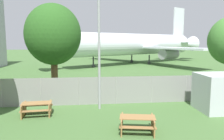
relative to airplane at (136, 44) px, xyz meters
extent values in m
cylinder|color=gray|center=(-15.14, -27.14, -2.83)|extent=(0.07, 0.07, 1.92)
cylinder|color=gray|center=(-12.59, -27.14, -2.83)|extent=(0.07, 0.07, 1.92)
cylinder|color=gray|center=(-10.05, -27.14, -2.83)|extent=(0.07, 0.07, 1.92)
cylinder|color=gray|center=(-7.50, -27.14, -2.83)|extent=(0.07, 0.07, 1.92)
cylinder|color=gray|center=(-4.96, -27.14, -2.83)|extent=(0.07, 0.07, 1.92)
cylinder|color=gray|center=(-2.41, -27.14, -2.83)|extent=(0.07, 0.07, 1.92)
cylinder|color=gray|center=(0.13, -27.14, -2.83)|extent=(0.07, 0.07, 1.92)
cube|color=gray|center=(-7.50, -27.14, -2.83)|extent=(56.00, 0.01, 1.92)
cylinder|color=silver|center=(-0.36, -0.22, 0.05)|extent=(27.25, 18.88, 4.04)
cone|color=silver|center=(-14.65, -9.00, 0.05)|extent=(5.56, 5.56, 4.04)
cone|color=silver|center=(14.36, 8.82, 0.05)|extent=(6.21, 5.74, 3.64)
cube|color=silver|center=(5.43, -6.83, -0.56)|extent=(9.09, 13.82, 0.30)
cylinder|color=#939399|center=(4.69, -4.94, -1.62)|extent=(4.05, 3.45, 1.82)
cube|color=silver|center=(-3.64, 7.93, -0.56)|extent=(11.64, 12.86, 0.30)
cylinder|color=#939399|center=(-2.28, 6.42, -1.62)|extent=(4.05, 3.45, 1.82)
cube|color=silver|center=(11.35, 6.97, 5.10)|extent=(3.23, 2.11, 6.06)
cube|color=silver|center=(11.17, 6.86, 0.45)|extent=(7.41, 9.27, 0.20)
cylinder|color=#2D2D33|center=(-8.53, -5.24, -2.88)|extent=(0.24, 0.24, 1.82)
cylinder|color=#2D2D33|center=(-8.53, -5.24, -3.51)|extent=(0.63, 0.55, 0.56)
cylinder|color=#2D2D33|center=(2.16, -1.52, -2.88)|extent=(0.24, 0.24, 1.82)
cylinder|color=#2D2D33|center=(2.16, -1.52, -3.51)|extent=(0.63, 0.55, 0.56)
cylinder|color=#2D2D33|center=(-0.37, 2.62, -2.88)|extent=(0.24, 0.24, 1.82)
cylinder|color=#2D2D33|center=(-0.37, 2.62, -3.51)|extent=(0.63, 0.55, 0.56)
cube|color=silver|center=(-0.90, -29.33, -2.63)|extent=(3.25, 2.35, 2.33)
cube|color=olive|center=(-7.09, -32.03, -3.05)|extent=(1.80, 1.07, 0.04)
cube|color=olive|center=(-6.99, -31.48, -3.35)|extent=(1.71, 0.60, 0.04)
cube|color=olive|center=(-7.20, -32.58, -3.35)|extent=(1.71, 0.60, 0.04)
cube|color=olive|center=(-6.36, -32.17, -3.42)|extent=(0.32, 1.39, 0.74)
cube|color=olive|center=(-7.83, -31.89, -3.42)|extent=(0.32, 1.39, 0.74)
cube|color=olive|center=(-12.46, -29.02, -3.05)|extent=(1.76, 0.89, 0.04)
cube|color=olive|center=(-12.50, -28.46, -3.35)|extent=(1.72, 0.41, 0.04)
cube|color=olive|center=(-12.41, -29.57, -3.35)|extent=(1.72, 0.41, 0.04)
cube|color=olive|center=(-11.71, -28.96, -3.42)|extent=(0.17, 1.40, 0.74)
cube|color=olive|center=(-13.21, -29.07, -3.42)|extent=(0.17, 1.40, 0.74)
cylinder|color=brown|center=(-12.25, -23.23, -2.31)|extent=(0.55, 0.55, 2.97)
ellipsoid|color=#28561E|center=(-12.25, -23.23, 1.13)|extent=(4.59, 4.59, 5.05)
cylinder|color=#99999E|center=(-8.71, -28.18, -0.24)|extent=(0.16, 0.16, 7.11)
camera|label=1|loc=(-9.41, -41.90, 0.53)|focal=35.00mm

